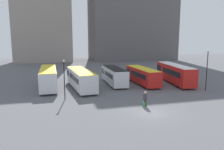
# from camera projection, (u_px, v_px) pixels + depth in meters

# --- Properties ---
(ground_plane) EXTENTS (160.00, 160.00, 0.00)m
(ground_plane) POSITION_uv_depth(u_px,v_px,m) (151.00, 112.00, 23.46)
(ground_plane) COLOR #56565B
(building_block_right) EXTENTS (31.02, 16.70, 44.06)m
(building_block_right) POSITION_uv_depth(u_px,v_px,m) (132.00, 1.00, 81.62)
(building_block_right) COLOR #5B5656
(building_block_right) RESTS_ON ground_plane
(bus_0) EXTENTS (2.62, 11.77, 3.13)m
(bus_0) POSITION_uv_depth(u_px,v_px,m) (48.00, 77.00, 35.34)
(bus_0) COLOR silver
(bus_0) RESTS_ON ground_plane
(bus_1) EXTENTS (3.63, 11.46, 2.95)m
(bus_1) POSITION_uv_depth(u_px,v_px,m) (81.00, 78.00, 34.67)
(bus_1) COLOR silver
(bus_1) RESTS_ON ground_plane
(bus_2) EXTENTS (2.62, 9.48, 2.89)m
(bus_2) POSITION_uv_depth(u_px,v_px,m) (114.00, 75.00, 37.96)
(bus_2) COLOR silver
(bus_2) RESTS_ON ground_plane
(bus_3) EXTENTS (2.60, 10.02, 2.81)m
(bus_3) POSITION_uv_depth(u_px,v_px,m) (142.00, 75.00, 38.13)
(bus_3) COLOR red
(bus_3) RESTS_ON ground_plane
(bus_4) EXTENTS (4.04, 12.31, 3.28)m
(bus_4) POSITION_uv_depth(u_px,v_px,m) (174.00, 73.00, 39.09)
(bus_4) COLOR red
(bus_4) RESTS_ON ground_plane
(traveler) EXTENTS (0.55, 0.55, 1.84)m
(traveler) POSITION_uv_depth(u_px,v_px,m) (145.00, 97.00, 25.25)
(traveler) COLOR #4C3828
(traveler) RESTS_ON ground_plane
(suitcase) EXTENTS (0.26, 0.41, 0.97)m
(suitcase) POSITION_uv_depth(u_px,v_px,m) (144.00, 105.00, 24.91)
(suitcase) COLOR #28844C
(suitcase) RESTS_ON ground_plane
(lamp_post_0) EXTENTS (0.28, 0.28, 6.17)m
(lamp_post_0) POSITION_uv_depth(u_px,v_px,m) (207.00, 67.00, 32.80)
(lamp_post_0) COLOR black
(lamp_post_0) RESTS_ON ground_plane
(lamp_post_1) EXTENTS (0.28, 0.28, 5.17)m
(lamp_post_1) POSITION_uv_depth(u_px,v_px,m) (64.00, 76.00, 27.90)
(lamp_post_1) COLOR black
(lamp_post_1) RESTS_ON ground_plane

